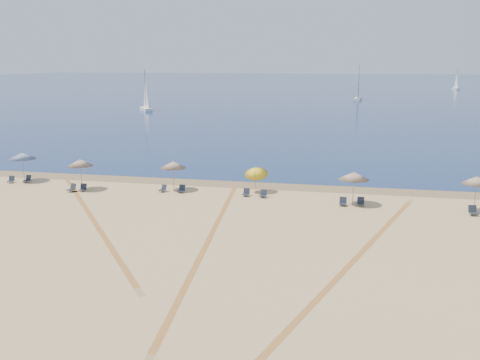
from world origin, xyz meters
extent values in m
plane|color=tan|center=(0.00, 0.00, 0.00)|extent=(160.00, 160.00, 0.00)
plane|color=#0C2151|center=(0.00, 225.00, 0.01)|extent=(500.00, 500.00, 0.00)
plane|color=olive|center=(0.00, 24.00, 0.00)|extent=(500.00, 500.00, 0.00)
cylinder|color=gray|center=(-19.98, 21.33, 1.22)|extent=(0.05, 0.05, 2.43)
cone|color=white|center=(-19.98, 21.33, 2.28)|extent=(2.35, 2.35, 0.55)
sphere|color=gray|center=(-19.98, 21.33, 2.58)|extent=(0.08, 0.08, 0.08)
cylinder|color=gray|center=(-13.40, 19.48, 1.22)|extent=(0.05, 0.05, 2.44)
cone|color=beige|center=(-13.40, 19.48, 2.29)|extent=(2.11, 2.11, 0.55)
sphere|color=gray|center=(-13.40, 19.48, 2.59)|extent=(0.08, 0.08, 0.08)
cylinder|color=gray|center=(-5.79, 20.85, 1.15)|extent=(0.05, 0.05, 2.29)
cone|color=beige|center=(-5.79, 20.85, 2.14)|extent=(2.12, 2.12, 0.55)
sphere|color=gray|center=(-5.79, 20.85, 2.44)|extent=(0.08, 0.08, 0.08)
cylinder|color=gray|center=(1.05, 21.08, 0.96)|extent=(0.05, 0.85, 1.93)
cone|color=yellow|center=(1.05, 21.42, 1.78)|extent=(1.90, 1.96, 1.24)
sphere|color=gray|center=(1.05, 21.42, 2.08)|extent=(0.08, 0.08, 0.08)
cylinder|color=gray|center=(8.78, 19.23, 1.17)|extent=(0.05, 0.05, 2.34)
cone|color=beige|center=(8.78, 19.23, 2.19)|extent=(2.30, 2.30, 0.55)
sphere|color=gray|center=(8.78, 19.23, 2.49)|extent=(0.08, 0.08, 0.08)
cylinder|color=gray|center=(17.24, 18.93, 1.23)|extent=(0.05, 0.05, 2.46)
cone|color=beige|center=(17.24, 18.93, 2.31)|extent=(2.04, 2.04, 0.55)
sphere|color=gray|center=(17.24, 18.93, 2.61)|extent=(0.08, 0.08, 0.08)
cube|color=black|center=(-20.71, 20.41, 0.16)|extent=(0.55, 0.55, 0.04)
cube|color=black|center=(-20.74, 20.65, 0.38)|extent=(0.51, 0.24, 0.44)
cylinder|color=#A5A5AD|center=(-20.90, 20.21, 0.08)|extent=(0.02, 0.02, 0.16)
cylinder|color=#A5A5AD|center=(-20.51, 20.26, 0.08)|extent=(0.02, 0.02, 0.16)
cube|color=black|center=(-19.46, 20.93, 0.17)|extent=(0.56, 0.56, 0.05)
cube|color=black|center=(-19.44, 21.18, 0.39)|extent=(0.52, 0.24, 0.45)
cylinder|color=#A5A5AD|center=(-19.66, 20.77, 0.08)|extent=(0.02, 0.02, 0.17)
cylinder|color=#A5A5AD|center=(-19.26, 20.73, 0.08)|extent=(0.02, 0.02, 0.17)
cube|color=black|center=(-13.85, 18.48, 0.18)|extent=(0.71, 0.71, 0.05)
cube|color=black|center=(-13.76, 18.74, 0.43)|extent=(0.59, 0.38, 0.50)
cylinder|color=#A5A5AD|center=(-14.06, 18.36, 0.09)|extent=(0.02, 0.02, 0.18)
cylinder|color=#A5A5AD|center=(-13.64, 18.21, 0.09)|extent=(0.02, 0.02, 0.18)
cube|color=black|center=(-12.98, 18.83, 0.17)|extent=(0.57, 0.57, 0.05)
cube|color=black|center=(-13.02, 19.07, 0.39)|extent=(0.53, 0.25, 0.45)
cylinder|color=#A5A5AD|center=(-13.18, 18.61, 0.08)|extent=(0.02, 0.02, 0.17)
cylinder|color=#A5A5AD|center=(-12.78, 18.67, 0.08)|extent=(0.02, 0.02, 0.17)
cube|color=black|center=(-6.51, 19.96, 0.16)|extent=(0.64, 0.64, 0.04)
cube|color=black|center=(-6.42, 20.18, 0.37)|extent=(0.52, 0.35, 0.43)
cylinder|color=#A5A5AD|center=(-6.69, 19.85, 0.08)|extent=(0.02, 0.02, 0.16)
cylinder|color=#A5A5AD|center=(-6.33, 19.70, 0.08)|extent=(0.02, 0.02, 0.16)
cube|color=black|center=(-4.91, 20.00, 0.17)|extent=(0.57, 0.57, 0.05)
cube|color=black|center=(-4.88, 20.25, 0.40)|extent=(0.54, 0.24, 0.47)
cylinder|color=#A5A5AD|center=(-5.12, 19.83, 0.09)|extent=(0.02, 0.02, 0.17)
cylinder|color=#A5A5AD|center=(-4.70, 19.79, 0.09)|extent=(0.02, 0.02, 0.17)
cube|color=black|center=(0.48, 19.93, 0.17)|extent=(0.55, 0.55, 0.05)
cube|color=black|center=(0.51, 20.18, 0.39)|extent=(0.52, 0.23, 0.45)
cylinder|color=#A5A5AD|center=(0.28, 19.76, 0.08)|extent=(0.02, 0.02, 0.17)
cylinder|color=#A5A5AD|center=(0.69, 19.73, 0.08)|extent=(0.02, 0.02, 0.17)
cube|color=black|center=(1.87, 19.80, 0.17)|extent=(0.58, 0.58, 0.05)
cube|color=black|center=(1.91, 20.04, 0.39)|extent=(0.53, 0.27, 0.45)
cylinder|color=#A5A5AD|center=(1.67, 19.65, 0.08)|extent=(0.02, 0.02, 0.17)
cylinder|color=#A5A5AD|center=(2.06, 19.58, 0.08)|extent=(0.02, 0.02, 0.17)
cube|color=black|center=(8.07, 18.60, 0.17)|extent=(0.53, 0.53, 0.05)
cube|color=black|center=(8.07, 18.85, 0.40)|extent=(0.53, 0.19, 0.47)
cylinder|color=#A5A5AD|center=(7.86, 18.41, 0.09)|extent=(0.02, 0.02, 0.17)
cylinder|color=#A5A5AD|center=(8.28, 18.41, 0.09)|extent=(0.02, 0.02, 0.17)
cube|color=black|center=(9.35, 18.89, 0.17)|extent=(0.55, 0.55, 0.05)
cube|color=black|center=(9.37, 19.15, 0.40)|extent=(0.53, 0.23, 0.46)
cylinder|color=#A5A5AD|center=(9.14, 18.72, 0.08)|extent=(0.02, 0.02, 0.17)
cylinder|color=#A5A5AD|center=(9.56, 18.69, 0.08)|extent=(0.02, 0.02, 0.17)
cube|color=black|center=(17.01, 17.90, 0.18)|extent=(0.65, 0.65, 0.05)
cube|color=black|center=(16.96, 18.17, 0.43)|extent=(0.59, 0.30, 0.50)
cylinder|color=#A5A5AD|center=(16.79, 17.66, 0.09)|extent=(0.02, 0.02, 0.18)
cylinder|color=#A5A5AD|center=(17.23, 17.74, 0.09)|extent=(0.02, 0.02, 0.18)
cube|color=white|center=(47.42, 191.58, 0.29)|extent=(2.07, 5.26, 0.56)
cylinder|color=gray|center=(47.42, 191.58, 3.91)|extent=(0.11, 0.11, 7.44)
cube|color=white|center=(-34.44, 87.52, 0.33)|extent=(4.55, 5.68, 0.64)
cylinder|color=gray|center=(-34.44, 87.52, 4.48)|extent=(0.13, 0.13, 8.54)
cube|color=white|center=(10.69, 127.77, 0.35)|extent=(2.42, 6.46, 0.69)
cylinder|color=gray|center=(10.69, 127.77, 4.82)|extent=(0.14, 0.14, 9.18)
plane|color=tan|center=(0.25, 9.48, 0.00)|extent=(30.47, 30.47, 0.00)
plane|color=tan|center=(0.15, 10.58, 0.00)|extent=(30.47, 30.47, 0.00)
plane|color=tan|center=(8.69, 7.29, 0.00)|extent=(35.24, 35.24, 0.00)
plane|color=tan|center=(9.03, 8.33, 0.00)|extent=(35.24, 35.24, 0.00)
plane|color=tan|center=(-8.99, 12.40, 0.00)|extent=(39.15, 39.15, 0.00)
plane|color=tan|center=(-9.64, 13.29, 0.00)|extent=(39.15, 39.15, 0.00)
camera|label=1|loc=(8.10, -19.74, 10.53)|focal=39.39mm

